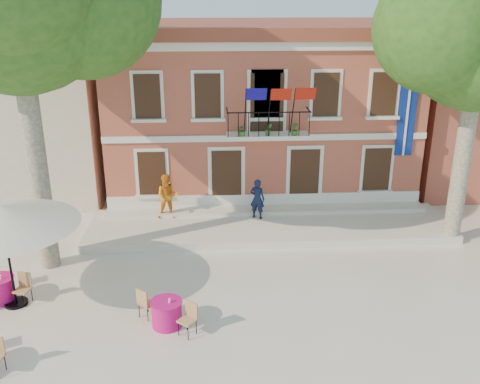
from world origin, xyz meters
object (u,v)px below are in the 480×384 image
object	(u,v)px
patio_umbrella	(2,216)
cafe_table_0	(0,288)
pedestrian_orange	(168,197)
cafe_table_1	(167,312)
pedestrian_navy	(257,199)

from	to	relation	value
patio_umbrella	cafe_table_0	world-z (taller)	patio_umbrella
pedestrian_orange	cafe_table_1	size ratio (longest dim) A/B	1.03
pedestrian_navy	cafe_table_1	size ratio (longest dim) A/B	0.92
pedestrian_navy	cafe_table_0	distance (m)	9.71
patio_umbrella	pedestrian_navy	distance (m)	9.55
cafe_table_1	pedestrian_orange	bearing A→B (deg)	93.48
cafe_table_0	cafe_table_1	bearing A→B (deg)	-17.17
pedestrian_navy	cafe_table_1	bearing A→B (deg)	87.85
pedestrian_orange	cafe_table_0	xyz separation A→B (m)	(-4.67, -5.36, -0.78)
pedestrian_orange	patio_umbrella	bearing A→B (deg)	-127.93
pedestrian_navy	pedestrian_orange	bearing A→B (deg)	19.42
patio_umbrella	cafe_table_1	xyz separation A→B (m)	(4.58, -1.34, -2.43)
cafe_table_0	pedestrian_orange	bearing A→B (deg)	48.96
pedestrian_navy	cafe_table_0	bearing A→B (deg)	54.81
patio_umbrella	pedestrian_navy	size ratio (longest dim) A/B	2.64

